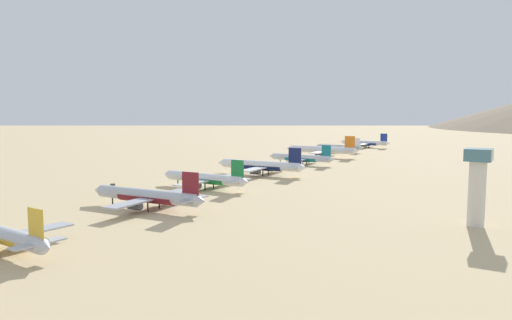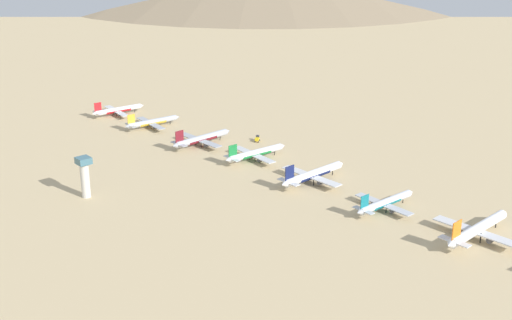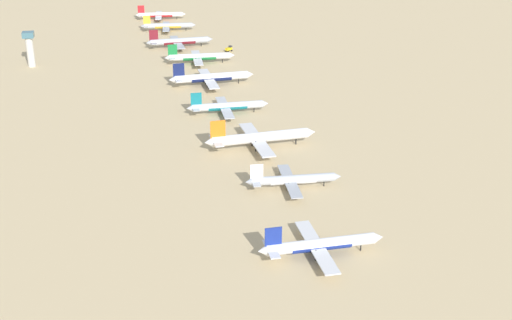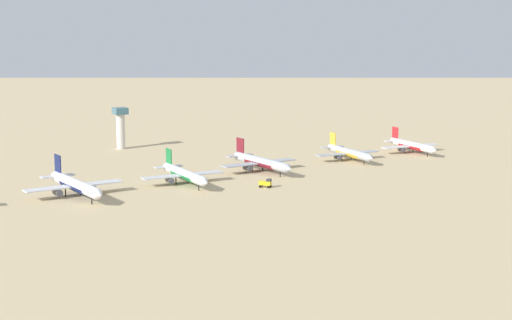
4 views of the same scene
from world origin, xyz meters
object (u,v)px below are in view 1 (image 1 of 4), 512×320
at_px(parked_jet_2, 322,150).
at_px(parked_jet_7, 0,235).
at_px(parked_jet_1, 339,147).
at_px(parked_jet_4, 261,166).
at_px(parked_jet_5, 205,178).
at_px(service_truck, 116,188).
at_px(parked_jet_6, 148,196).
at_px(parked_jet_0, 365,143).
at_px(control_tower, 477,183).
at_px(parked_jet_3, 301,158).

xyz_separation_m(parked_jet_2, parked_jet_7, (-24.96, 251.91, -1.09)).
relative_size(parked_jet_1, parked_jet_4, 0.78).
xyz_separation_m(parked_jet_5, parked_jet_7, (-13.70, 99.27, -0.32)).
bearing_deg(service_truck, parked_jet_4, -106.46).
bearing_deg(parked_jet_7, parked_jet_1, -84.22).
distance_m(parked_jet_2, parked_jet_6, 198.33).
distance_m(parked_jet_1, parked_jet_5, 198.64).
bearing_deg(parked_jet_6, parked_jet_1, -83.92).
bearing_deg(parked_jet_5, parked_jet_6, 101.94).
relative_size(parked_jet_2, parked_jet_5, 1.16).
height_order(parked_jet_0, parked_jet_6, parked_jet_6).
xyz_separation_m(parked_jet_2, parked_jet_5, (-11.27, 152.64, -0.77)).
height_order(parked_jet_7, service_truck, parked_jet_7).
bearing_deg(service_truck, parked_jet_7, 117.90).
distance_m(parked_jet_1, control_tower, 245.53).
relative_size(parked_jet_3, parked_jet_4, 0.85).
distance_m(parked_jet_2, control_tower, 204.74).
height_order(parked_jet_0, parked_jet_2, parked_jet_2).
height_order(service_truck, control_tower, control_tower).
bearing_deg(parked_jet_0, parked_jet_5, 93.01).
distance_m(parked_jet_1, parked_jet_2, 45.63).
bearing_deg(control_tower, parked_jet_7, 42.22).
distance_m(parked_jet_4, parked_jet_6, 95.36).
distance_m(parked_jet_3, parked_jet_6, 147.51).
xyz_separation_m(parked_jet_2, service_truck, (13.07, 180.07, -3.18)).
xyz_separation_m(parked_jet_5, parked_jet_6, (-9.43, 44.61, 0.17)).
xyz_separation_m(parked_jet_4, parked_jet_7, (-15.12, 149.40, -0.79)).
distance_m(parked_jet_0, parked_jet_3, 149.78).
height_order(parked_jet_0, control_tower, control_tower).
bearing_deg(parked_jet_3, parked_jet_1, -82.29).
bearing_deg(service_truck, parked_jet_2, -94.15).
height_order(parked_jet_5, service_truck, parked_jet_5).
xyz_separation_m(parked_jet_1, parked_jet_5, (-16.42, 197.96, 0.61)).
distance_m(parked_jet_0, control_tower, 291.74).
xyz_separation_m(parked_jet_3, service_truck, (20.88, 129.76, -2.17)).
distance_m(parked_jet_1, parked_jet_3, 96.50).
bearing_deg(parked_jet_1, service_truck, 87.99).
bearing_deg(service_truck, parked_jet_1, -92.01).
height_order(parked_jet_5, parked_jet_6, parked_jet_6).
height_order(parked_jet_5, parked_jet_7, parked_jet_5).
bearing_deg(control_tower, service_truck, 6.14).
distance_m(parked_jet_2, parked_jet_7, 253.14).
bearing_deg(control_tower, parked_jet_2, -54.12).
relative_size(parked_jet_1, service_truck, 7.25).
height_order(parked_jet_0, parked_jet_1, parked_jet_0).
bearing_deg(parked_jet_4, parked_jet_5, 91.63).
height_order(parked_jet_6, parked_jet_7, parked_jet_6).
bearing_deg(parked_jet_2, parked_jet_5, 94.22).
relative_size(parked_jet_4, parked_jet_6, 1.06).
height_order(parked_jet_1, parked_jet_7, parked_jet_7).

